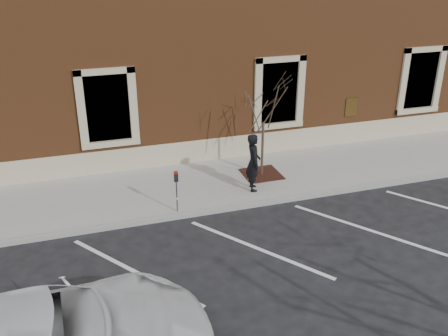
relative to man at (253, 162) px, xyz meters
name	(u,v)px	position (x,y,z in m)	size (l,w,h in m)	color
ground	(230,210)	(-1.02, -0.80, -1.07)	(120.00, 120.00, 0.00)	#28282B
sidewalk_near	(213,183)	(-1.02, 0.95, -0.99)	(40.00, 3.50, 0.15)	#BAB7AF
curb_near	(231,208)	(-1.02, -0.85, -0.99)	(40.00, 0.12, 0.15)	#9E9E99
parking_stripes	(257,248)	(-1.02, -3.00, -1.07)	(28.00, 4.40, 0.01)	silver
building_civic	(169,33)	(-1.02, 6.94, 2.93)	(40.00, 8.62, 8.00)	brown
man	(253,162)	(0.00, 0.00, 0.00)	(0.67, 0.44, 1.84)	black
parking_meter	(176,184)	(-2.59, -0.68, -0.05)	(0.11, 0.09, 1.26)	#595B60
tree_grate	(262,174)	(0.68, 0.95, -0.90)	(1.22, 1.22, 0.03)	#391912
sapling	(264,108)	(0.68, 0.95, 1.41)	(2.00, 2.00, 3.34)	#4D382F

